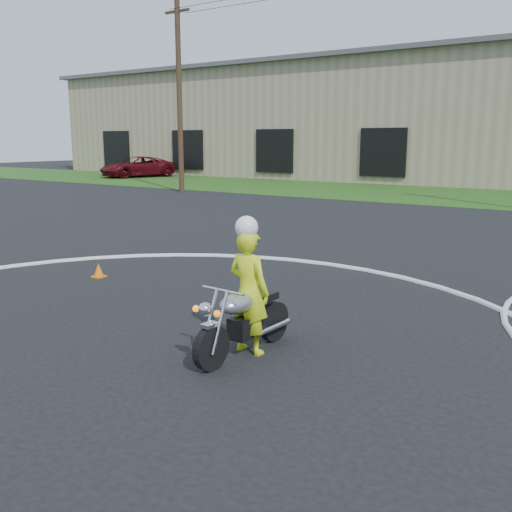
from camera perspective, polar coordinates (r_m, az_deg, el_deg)
The scene contains 6 objects.
grass_strip at distance 29.99m, azimuth 23.18°, elevation 5.33°, with size 120.00×10.00×0.02m, color #1E4714.
course_markings at distance 8.05m, azimuth 5.78°, elevation -8.68°, with size 19.05×19.05×0.12m.
primary_motorcycle at distance 7.46m, azimuth -1.31°, elevation -6.42°, with size 0.66×1.89×0.99m.
rider_primary_grp at distance 7.46m, azimuth -0.73°, elevation -3.19°, with size 0.63×0.43×1.84m.
pickup_grp at distance 44.30m, azimuth -11.81°, elevation 8.72°, with size 4.16×6.07×1.54m.
warehouse at distance 48.53m, azimuth 5.08°, elevation 13.15°, with size 41.00×17.00×8.30m.
Camera 1 is at (5.74, -2.31, 2.79)m, focal length 40.00 mm.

